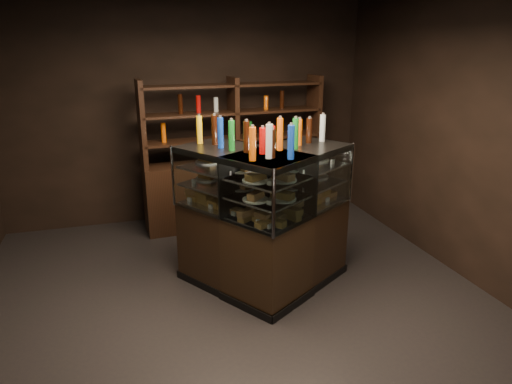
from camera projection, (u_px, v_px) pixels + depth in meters
ground at (235, 302)px, 4.47m from camera, size 5.00×5.00×0.00m
room_shell at (232, 102)px, 3.86m from camera, size 5.02×5.02×3.01m
display_case at (265, 243)px, 4.63m from camera, size 1.82×1.49×1.46m
food_display at (266, 189)px, 4.44m from camera, size 1.42×1.12×0.45m
bottles_top at (266, 135)px, 4.28m from camera, size 1.25×0.98×0.30m
potted_conifer at (314, 206)px, 5.69m from camera, size 0.39×0.39×0.84m
back_shelving at (234, 181)px, 6.29m from camera, size 2.46×0.57×2.00m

